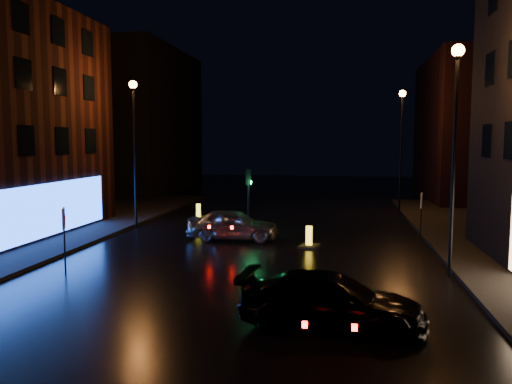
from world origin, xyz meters
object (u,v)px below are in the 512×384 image
road_sign_left (64,224)px  road_sign_right (421,204)px  silver_hatchback (233,224)px  dark_sedan (331,301)px  bollard_near (309,242)px  bollard_far (199,215)px  traffic_signal (249,222)px

road_sign_left → road_sign_right: size_ratio=1.05×
silver_hatchback → dark_sedan: bearing=-158.0°
bollard_near → bollard_far: (-7.64, 7.82, -0.02)m
dark_sedan → road_sign_left: size_ratio=2.02×
silver_hatchback → bollard_near: size_ratio=3.52×
bollard_near → road_sign_right: road_sign_right is taller
traffic_signal → dark_sedan: (4.79, -13.88, 0.22)m
traffic_signal → bollard_far: traffic_signal is taller
dark_sedan → silver_hatchback: bearing=29.1°
bollard_near → bollard_far: 10.93m
dark_sedan → bollard_far: 20.05m
dark_sedan → bollard_near: bearing=11.6°
traffic_signal → bollard_far: size_ratio=3.19×
silver_hatchback → dark_sedan: (5.11, -11.32, -0.06)m
road_sign_right → road_sign_left: bearing=46.4°
traffic_signal → silver_hatchback: bearing=-97.2°
road_sign_left → bollard_far: bearing=60.1°
road_sign_left → road_sign_right: 17.08m
silver_hatchback → road_sign_right: road_sign_right is taller
dark_sedan → bollard_far: dark_sedan is taller
silver_hatchback → bollard_far: silver_hatchback is taller
road_sign_left → road_sign_right: (14.39, 9.20, -0.08)m
road_sign_right → dark_sedan: bearing=85.9°
traffic_signal → road_sign_right: 9.20m
bollard_near → road_sign_right: 6.52m
traffic_signal → dark_sedan: 14.68m
dark_sedan → bollard_near: size_ratio=3.83×
road_sign_left → silver_hatchback: bearing=30.6°
dark_sedan → traffic_signal: bearing=23.8°
traffic_signal → dark_sedan: bearing=-71.0°
traffic_signal → dark_sedan: size_ratio=0.70×
traffic_signal → bollard_far: bearing=134.7°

